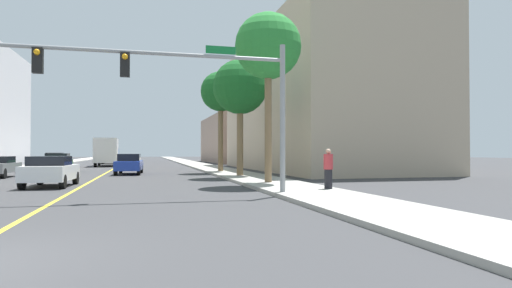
{
  "coord_description": "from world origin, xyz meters",
  "views": [
    {
      "loc": [
        2.89,
        -7.23,
        1.65
      ],
      "look_at": [
        9.47,
        18.41,
        2.12
      ],
      "focal_mm": 30.49,
      "sensor_mm": 36.0,
      "label": 1
    }
  ],
  "objects_px": {
    "car_blue": "(129,164)",
    "pedestrian": "(328,169)",
    "palm_mid": "(240,88)",
    "car_red": "(54,160)",
    "palm_near": "(268,47)",
    "car_white": "(51,171)",
    "car_yellow": "(109,158)",
    "traffic_signal_mast": "(176,79)",
    "car_green": "(58,163)",
    "palm_far": "(221,93)",
    "delivery_truck": "(107,152)"
  },
  "relations": [
    {
      "from": "palm_far",
      "to": "delivery_truck",
      "type": "relative_size",
      "value": 0.94
    },
    {
      "from": "palm_far",
      "to": "car_blue",
      "type": "bearing_deg",
      "value": -177.77
    },
    {
      "from": "palm_near",
      "to": "car_yellow",
      "type": "bearing_deg",
      "value": 104.35
    },
    {
      "from": "palm_mid",
      "to": "car_green",
      "type": "distance_m",
      "value": 17.31
    },
    {
      "from": "car_blue",
      "to": "pedestrian",
      "type": "height_order",
      "value": "pedestrian"
    },
    {
      "from": "palm_mid",
      "to": "car_blue",
      "type": "height_order",
      "value": "palm_mid"
    },
    {
      "from": "pedestrian",
      "to": "car_yellow",
      "type": "bearing_deg",
      "value": -83.45
    },
    {
      "from": "palm_far",
      "to": "traffic_signal_mast",
      "type": "bearing_deg",
      "value": -104.62
    },
    {
      "from": "pedestrian",
      "to": "delivery_truck",
      "type": "bearing_deg",
      "value": -80.41
    },
    {
      "from": "palm_far",
      "to": "car_green",
      "type": "relative_size",
      "value": 1.72
    },
    {
      "from": "car_white",
      "to": "car_red",
      "type": "xyz_separation_m",
      "value": [
        -4.79,
        26.61,
        0.02
      ]
    },
    {
      "from": "palm_near",
      "to": "palm_mid",
      "type": "xyz_separation_m",
      "value": [
        -0.03,
        6.38,
        -1.1
      ]
    },
    {
      "from": "car_green",
      "to": "car_white",
      "type": "bearing_deg",
      "value": -83.07
    },
    {
      "from": "car_white",
      "to": "pedestrian",
      "type": "bearing_deg",
      "value": -24.68
    },
    {
      "from": "car_red",
      "to": "pedestrian",
      "type": "distance_m",
      "value": 36.32
    },
    {
      "from": "palm_mid",
      "to": "delivery_truck",
      "type": "distance_m",
      "value": 27.39
    },
    {
      "from": "traffic_signal_mast",
      "to": "pedestrian",
      "type": "height_order",
      "value": "traffic_signal_mast"
    },
    {
      "from": "palm_mid",
      "to": "car_white",
      "type": "bearing_deg",
      "value": -154.72
    },
    {
      "from": "delivery_truck",
      "to": "pedestrian",
      "type": "distance_m",
      "value": 37.59
    },
    {
      "from": "palm_mid",
      "to": "car_yellow",
      "type": "relative_size",
      "value": 1.62
    },
    {
      "from": "palm_mid",
      "to": "car_red",
      "type": "relative_size",
      "value": 1.86
    },
    {
      "from": "palm_mid",
      "to": "car_red",
      "type": "height_order",
      "value": "palm_mid"
    },
    {
      "from": "car_yellow",
      "to": "delivery_truck",
      "type": "relative_size",
      "value": 0.55
    },
    {
      "from": "car_red",
      "to": "pedestrian",
      "type": "relative_size",
      "value": 2.45
    },
    {
      "from": "car_green",
      "to": "car_yellow",
      "type": "distance_m",
      "value": 24.19
    },
    {
      "from": "car_yellow",
      "to": "delivery_truck",
      "type": "height_order",
      "value": "delivery_truck"
    },
    {
      "from": "palm_near",
      "to": "car_white",
      "type": "relative_size",
      "value": 2.07
    },
    {
      "from": "palm_far",
      "to": "car_blue",
      "type": "distance_m",
      "value": 8.74
    },
    {
      "from": "palm_far",
      "to": "car_blue",
      "type": "height_order",
      "value": "palm_far"
    },
    {
      "from": "palm_far",
      "to": "car_green",
      "type": "xyz_separation_m",
      "value": [
        -12.47,
        4.39,
        -5.47
      ]
    },
    {
      "from": "car_white",
      "to": "car_green",
      "type": "relative_size",
      "value": 0.9
    },
    {
      "from": "palm_near",
      "to": "car_green",
      "type": "xyz_separation_m",
      "value": [
        -12.66,
        17.15,
        -6.04
      ]
    },
    {
      "from": "car_blue",
      "to": "car_yellow",
      "type": "height_order",
      "value": "car_blue"
    },
    {
      "from": "car_white",
      "to": "car_green",
      "type": "height_order",
      "value": "car_green"
    },
    {
      "from": "car_white",
      "to": "car_blue",
      "type": "distance_m",
      "value": 11.36
    },
    {
      "from": "palm_mid",
      "to": "car_red",
      "type": "distance_m",
      "value": 26.89
    },
    {
      "from": "car_green",
      "to": "car_yellow",
      "type": "relative_size",
      "value": 0.99
    },
    {
      "from": "car_white",
      "to": "car_yellow",
      "type": "xyz_separation_m",
      "value": [
        -0.38,
        39.65,
        0.01
      ]
    },
    {
      "from": "palm_far",
      "to": "car_red",
      "type": "relative_size",
      "value": 1.95
    },
    {
      "from": "traffic_signal_mast",
      "to": "car_green",
      "type": "relative_size",
      "value": 2.63
    },
    {
      "from": "car_white",
      "to": "car_red",
      "type": "distance_m",
      "value": 27.03
    },
    {
      "from": "traffic_signal_mast",
      "to": "palm_far",
      "type": "distance_m",
      "value": 18.53
    },
    {
      "from": "traffic_signal_mast",
      "to": "car_red",
      "type": "height_order",
      "value": "traffic_signal_mast"
    },
    {
      "from": "palm_far",
      "to": "delivery_truck",
      "type": "xyz_separation_m",
      "value": [
        -9.89,
        18.78,
        -4.58
      ]
    },
    {
      "from": "car_white",
      "to": "delivery_truck",
      "type": "height_order",
      "value": "delivery_truck"
    },
    {
      "from": "car_red",
      "to": "car_yellow",
      "type": "relative_size",
      "value": 0.87
    },
    {
      "from": "car_green",
      "to": "delivery_truck",
      "type": "bearing_deg",
      "value": 77.72
    },
    {
      "from": "traffic_signal_mast",
      "to": "palm_near",
      "type": "xyz_separation_m",
      "value": [
        4.84,
        5.06,
        2.61
      ]
    },
    {
      "from": "palm_near",
      "to": "car_red",
      "type": "relative_size",
      "value": 2.11
    },
    {
      "from": "car_green",
      "to": "car_blue",
      "type": "distance_m",
      "value": 7.34
    }
  ]
}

